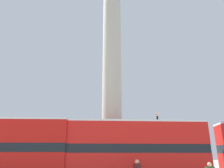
# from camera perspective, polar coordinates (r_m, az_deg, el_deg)

# --- Properties ---
(monument_column) EXTENTS (5.95, 5.95, 25.33)m
(monument_column) POSITION_cam_1_polar(r_m,az_deg,el_deg) (20.63, 0.00, -1.35)
(monument_column) COLOR #A39E8E
(monument_column) RESTS_ON ground_plane
(bus_a) EXTENTS (10.35, 3.26, 4.20)m
(bus_a) POSITION_cam_1_polar(r_m,az_deg,el_deg) (15.49, 4.70, -16.72)
(bus_a) COLOR red
(bus_a) RESTS_ON ground_plane
(street_lamp) EXTENTS (0.38, 0.38, 5.48)m
(street_lamp) POSITION_cam_1_polar(r_m,az_deg,el_deg) (18.63, 12.21, -14.91)
(street_lamp) COLOR black
(street_lamp) RESTS_ON ground_plane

